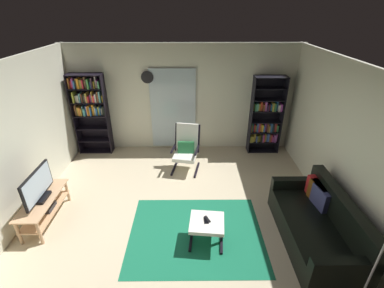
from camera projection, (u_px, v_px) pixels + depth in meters
name	position (u px, v px, depth m)	size (l,w,h in m)	color
ground_plane	(180.00, 226.00, 4.57)	(7.02, 7.02, 0.00)	beige
wall_back	(183.00, 99.00, 6.55)	(5.60, 0.06, 2.60)	silver
wall_right	(360.00, 159.00, 3.99)	(0.06, 6.00, 2.60)	silver
glass_door_panel	(173.00, 110.00, 6.60)	(1.10, 0.01, 2.00)	silver
area_rug	(196.00, 233.00, 4.41)	(2.16, 1.71, 0.01)	#186E4C
tv_stand	(44.00, 206.00, 4.56)	(0.42, 1.15, 0.46)	tan
television	(38.00, 187.00, 4.37)	(0.20, 0.84, 0.52)	black
bookshelf_near_tv	(90.00, 106.00, 6.37)	(0.80, 0.30, 1.97)	black
bookshelf_near_sofa	(266.00, 119.00, 6.54)	(0.75, 0.30, 1.91)	black
leather_sofa	(318.00, 225.00, 4.16)	(0.87, 1.86, 0.84)	black
lounge_armchair	(186.00, 147.00, 5.97)	(0.67, 0.74, 1.02)	black
ottoman	(207.00, 225.00, 4.11)	(0.57, 0.53, 0.42)	white
tv_remote	(207.00, 219.00, 4.10)	(0.04, 0.14, 0.02)	black
cell_phone	(206.00, 220.00, 4.09)	(0.07, 0.14, 0.01)	black
wall_clock	(147.00, 77.00, 6.22)	(0.29, 0.03, 0.29)	silver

